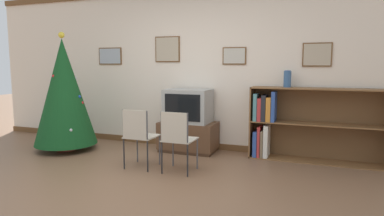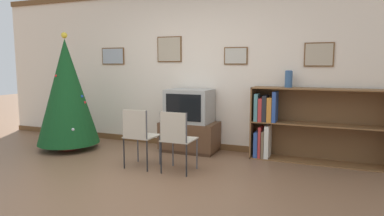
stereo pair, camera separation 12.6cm
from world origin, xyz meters
name	(u,v)px [view 2 (the right image)]	position (x,y,z in m)	size (l,w,h in m)	color
ground_plane	(130,191)	(0.00, 0.00, 0.00)	(24.00, 24.00, 0.00)	brown
wall_back	(201,68)	(0.00, 2.24, 1.35)	(8.39, 0.11, 2.70)	silver
christmas_tree	(67,92)	(-2.02, 1.29, 0.96)	(1.01, 1.01, 1.94)	maroon
tv_console	(190,137)	(-0.07, 1.91, 0.24)	(0.92, 0.52, 0.48)	#412A1A
television	(189,106)	(-0.07, 1.91, 0.75)	(0.72, 0.51, 0.54)	#9E9E99
folding_chair_left	(139,134)	(-0.35, 0.79, 0.47)	(0.40, 0.40, 0.82)	#BCB29E
folding_chair_right	(176,138)	(0.22, 0.79, 0.47)	(0.40, 0.40, 0.82)	#BCB29E
bookshelf	(296,125)	(1.59, 2.01, 0.54)	(1.90, 0.36, 1.08)	brown
vase	(289,79)	(1.46, 2.04, 1.21)	(0.11, 0.11, 0.25)	#335684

